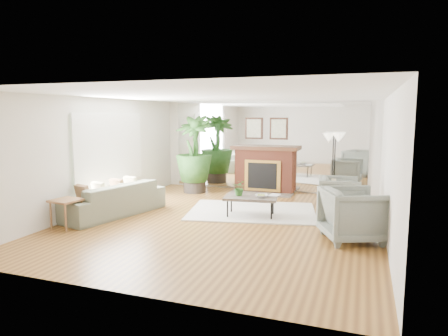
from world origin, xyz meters
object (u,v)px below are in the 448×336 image
at_px(potted_ficus, 194,151).
at_px(floor_lamp, 333,143).
at_px(sofa, 112,199).
at_px(armchair_back, 339,195).
at_px(armchair_front, 353,215).
at_px(coffee_table, 251,198).
at_px(fireplace, 264,168).
at_px(side_table, 66,204).

height_order(potted_ficus, floor_lamp, potted_ficus).
relative_size(sofa, potted_ficus, 1.11).
bearing_deg(armchair_back, armchair_front, -175.46).
bearing_deg(floor_lamp, armchair_front, -79.97).
bearing_deg(armchair_front, coffee_table, 42.36).
height_order(fireplace, floor_lamp, fireplace).
bearing_deg(side_table, potted_ficus, 78.11).
distance_m(fireplace, side_table, 5.42).
bearing_deg(armchair_front, armchair_back, -12.92).
height_order(sofa, armchair_back, armchair_back).
distance_m(coffee_table, side_table, 3.63).
bearing_deg(potted_ficus, fireplace, 20.84).
height_order(armchair_back, floor_lamp, floor_lamp).
bearing_deg(side_table, sofa, 80.29).
relative_size(coffee_table, armchair_front, 1.18).
height_order(armchair_front, potted_ficus, potted_ficus).
height_order(coffee_table, side_table, side_table).
relative_size(side_table, potted_ficus, 0.26).
relative_size(armchair_back, potted_ficus, 0.41).
bearing_deg(side_table, armchair_front, 11.40).
bearing_deg(coffee_table, fireplace, 98.08).
distance_m(coffee_table, floor_lamp, 3.14).
xyz_separation_m(coffee_table, sofa, (-2.84, -0.81, -0.05)).
distance_m(sofa, armchair_front, 4.91).
xyz_separation_m(coffee_table, potted_ficus, (-2.19, 2.07, 0.73)).
bearing_deg(floor_lamp, coffee_table, -119.08).
xyz_separation_m(armchair_back, side_table, (-4.76, -2.98, 0.07)).
bearing_deg(armchair_back, sofa, 105.98).
distance_m(coffee_table, armchair_back, 1.99).
bearing_deg(side_table, coffee_table, 33.01).
xyz_separation_m(potted_ficus, floor_lamp, (3.63, 0.53, 0.29)).
distance_m(coffee_table, potted_ficus, 3.10).
distance_m(fireplace, sofa, 4.33).
bearing_deg(sofa, armchair_back, 125.96).
bearing_deg(armchair_front, side_table, 78.31).
bearing_deg(coffee_table, armchair_back, 30.18).
relative_size(armchair_back, armchair_front, 0.88).
bearing_deg(armchair_front, floor_lamp, -13.06).
distance_m(fireplace, coffee_table, 2.79).
height_order(fireplace, potted_ficus, potted_ficus).
distance_m(coffee_table, armchair_front, 2.27).
relative_size(fireplace, side_table, 3.70).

